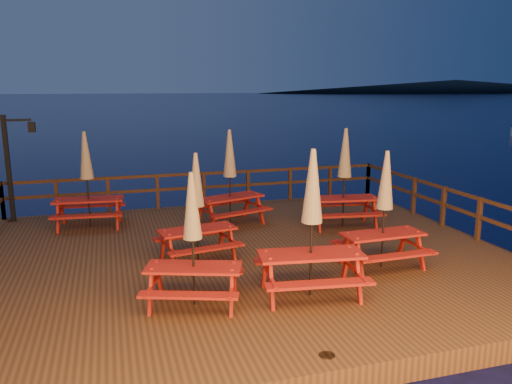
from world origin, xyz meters
TOP-DOWN VIEW (x-y plane):
  - ground at (0.00, 0.00)m, footprint 500.00×500.00m
  - deck at (0.00, 0.00)m, footprint 12.00×10.00m
  - deck_piles at (0.00, 0.00)m, footprint 11.44×9.44m
  - railing at (0.00, 1.78)m, footprint 11.80×9.75m
  - lamp_post at (-5.39, 4.55)m, footprint 0.85×0.18m
  - headland_right at (185.00, 230.00)m, footprint 230.40×86.40m
  - picnic_table_0 at (0.57, -2.58)m, footprint 2.09×1.80m
  - picnic_table_1 at (0.30, 2.51)m, footprint 2.21×2.00m
  - picnic_table_2 at (-3.44, 3.34)m, footprint 1.95×1.66m
  - picnic_table_3 at (-1.54, -2.38)m, footprint 2.01×1.83m
  - picnic_table_4 at (3.21, 1.44)m, footprint 2.08×1.80m
  - picnic_table_5 at (2.60, -1.65)m, footprint 1.78×1.48m
  - picnic_table_6 at (-1.08, -0.12)m, footprint 1.89×1.65m

SIDE VIEW (x-z plane):
  - deck_piles at x=0.00m, z-range -1.00..0.40m
  - ground at x=0.00m, z-range 0.00..0.00m
  - deck at x=0.00m, z-range 0.00..0.40m
  - railing at x=0.00m, z-range 0.61..1.71m
  - picnic_table_3 at x=-1.54m, z-range 0.45..2.82m
  - picnic_table_6 at x=-1.08m, z-range 0.45..2.83m
  - picnic_table_5 at x=2.60m, z-range 0.45..2.94m
  - picnic_table_2 at x=-3.44m, z-range 0.45..3.05m
  - picnic_table_1 at x=0.30m, z-range 0.45..3.08m
  - picnic_table_4 at x=3.21m, z-range 0.45..3.13m
  - picnic_table_0 at x=0.57m, z-range 0.45..3.17m
  - lamp_post at x=-5.39m, z-range 0.70..3.70m
  - headland_right at x=185.00m, z-range 0.00..7.00m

